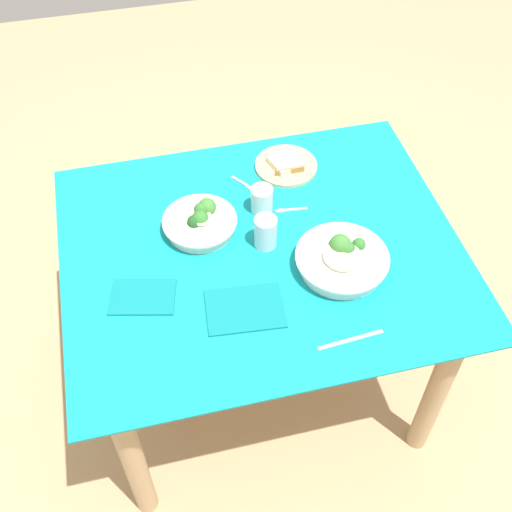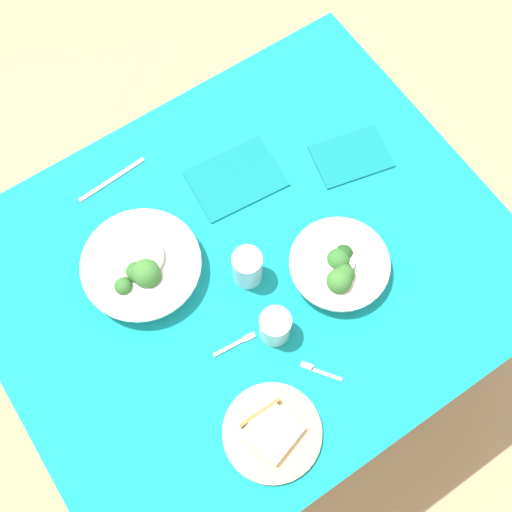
% 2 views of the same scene
% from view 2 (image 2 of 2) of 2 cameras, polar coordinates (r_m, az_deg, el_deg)
% --- Properties ---
extents(ground_plane, '(6.00, 6.00, 0.00)m').
position_cam_2_polar(ground_plane, '(2.27, -0.36, -7.76)').
color(ground_plane, tan).
extents(dining_table, '(1.20, 1.00, 0.76)m').
position_cam_2_polar(dining_table, '(1.67, -0.49, -2.49)').
color(dining_table, teal).
rests_on(dining_table, ground_plane).
extents(broccoli_bowl_far, '(0.23, 0.23, 0.08)m').
position_cam_2_polar(broccoli_bowl_far, '(1.53, 7.12, -0.91)').
color(broccoli_bowl_far, silver).
rests_on(broccoli_bowl_far, dining_table).
extents(broccoli_bowl_near, '(0.27, 0.27, 0.10)m').
position_cam_2_polar(broccoli_bowl_near, '(1.54, -9.68, -1.01)').
color(broccoli_bowl_near, white).
rests_on(broccoli_bowl_near, dining_table).
extents(bread_side_plate, '(0.21, 0.21, 0.03)m').
position_cam_2_polar(bread_side_plate, '(1.45, 1.37, -14.79)').
color(bread_side_plate, '#D6B27A').
rests_on(bread_side_plate, dining_table).
extents(water_glass_center, '(0.07, 0.07, 0.10)m').
position_cam_2_polar(water_glass_center, '(1.49, -0.75, -0.98)').
color(water_glass_center, silver).
rests_on(water_glass_center, dining_table).
extents(water_glass_side, '(0.07, 0.07, 0.09)m').
position_cam_2_polar(water_glass_side, '(1.46, 1.63, -6.02)').
color(water_glass_side, silver).
rests_on(water_glass_side, dining_table).
extents(fork_by_far_bowl, '(0.07, 0.09, 0.00)m').
position_cam_2_polar(fork_by_far_bowl, '(1.48, 5.48, -9.70)').
color(fork_by_far_bowl, '#B7B7BC').
rests_on(fork_by_far_bowl, dining_table).
extents(fork_by_near_bowl, '(0.10, 0.02, 0.00)m').
position_cam_2_polar(fork_by_near_bowl, '(1.49, -1.68, -7.48)').
color(fork_by_near_bowl, '#B7B7BC').
rests_on(fork_by_near_bowl, dining_table).
extents(table_knife_left, '(0.19, 0.02, 0.00)m').
position_cam_2_polar(table_knife_left, '(1.68, -12.20, 6.39)').
color(table_knife_left, '#B7B7BC').
rests_on(table_knife_left, dining_table).
extents(napkin_folded_upper, '(0.21, 0.17, 0.01)m').
position_cam_2_polar(napkin_folded_upper, '(1.69, 8.14, 8.41)').
color(napkin_folded_upper, '#0F777D').
rests_on(napkin_folded_upper, dining_table).
extents(napkin_folded_lower, '(0.23, 0.18, 0.01)m').
position_cam_2_polar(napkin_folded_lower, '(1.64, -1.74, 6.62)').
color(napkin_folded_lower, '#0F777D').
rests_on(napkin_folded_lower, dining_table).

